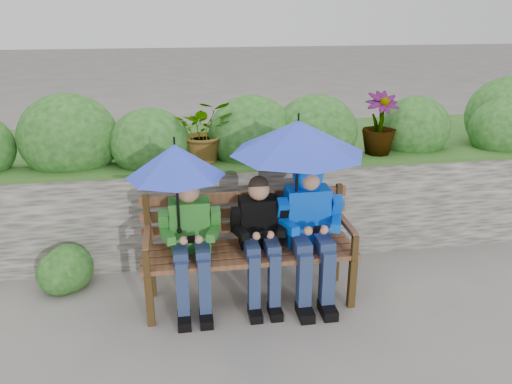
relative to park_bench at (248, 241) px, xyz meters
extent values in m
plane|color=slate|center=(0.10, 0.07, -0.56)|extent=(60.00, 60.00, 0.00)
cube|color=#484541|center=(0.10, 0.82, -0.06)|extent=(8.00, 0.40, 1.00)
cube|color=#304E24|center=(0.10, 0.82, 0.45)|extent=(8.00, 0.42, 0.04)
cube|color=#304E24|center=(0.10, 2.02, -0.08)|extent=(8.00, 2.00, 0.96)
ellipsoid|color=#174213|center=(-1.63, 1.08, 0.73)|extent=(0.97, 0.78, 0.87)
ellipsoid|color=#174213|center=(-0.84, 0.94, 0.68)|extent=(0.78, 0.63, 0.71)
ellipsoid|color=#174213|center=(0.19, 1.03, 0.71)|extent=(0.89, 0.71, 0.80)
ellipsoid|color=#174213|center=(0.85, 0.98, 0.71)|extent=(0.89, 0.71, 0.80)
ellipsoid|color=#174213|center=(2.03, 1.12, 0.68)|extent=(0.79, 0.63, 0.71)
ellipsoid|color=#174213|center=(3.01, 0.99, 0.67)|extent=(0.77, 0.61, 0.69)
ellipsoid|color=#174213|center=(3.27, 1.29, 0.75)|extent=(1.02, 0.81, 0.92)
sphere|color=#C16CA3|center=(-1.36, 0.92, 0.59)|extent=(0.14, 0.14, 0.14)
sphere|color=#C16CA3|center=(0.43, 0.92, 0.59)|extent=(0.14, 0.14, 0.14)
sphere|color=#C16CA3|center=(2.04, 0.92, 0.59)|extent=(0.14, 0.14, 0.14)
imported|color=#174213|center=(-0.30, 0.92, 0.79)|extent=(0.57, 0.49, 0.63)
imported|color=#174213|center=(1.53, 0.92, 0.80)|extent=(0.36, 0.36, 0.65)
sphere|color=#174213|center=(-1.65, 0.42, -0.36)|extent=(0.46, 0.46, 0.46)
sphere|color=#174213|center=(-1.72, 0.37, -0.38)|extent=(0.43, 0.43, 0.43)
cube|color=#3A2811|center=(-0.87, -0.32, -0.33)|extent=(0.06, 0.06, 0.47)
cube|color=#3A2811|center=(-0.87, 0.15, -0.33)|extent=(0.06, 0.06, 0.47)
cube|color=#3A2811|center=(0.87, -0.32, -0.33)|extent=(0.06, 0.06, 0.47)
cube|color=#3A2811|center=(0.87, 0.15, -0.33)|extent=(0.06, 0.06, 0.47)
cube|color=brown|center=(0.00, -0.28, -0.07)|extent=(1.86, 0.10, 0.04)
cube|color=brown|center=(0.00, -0.15, -0.07)|extent=(1.86, 0.10, 0.04)
cube|color=brown|center=(0.00, -0.01, -0.07)|extent=(1.86, 0.10, 0.04)
cube|color=brown|center=(0.00, 0.12, -0.07)|extent=(1.86, 0.10, 0.04)
cube|color=#3A2811|center=(-0.87, 0.17, 0.17)|extent=(0.05, 0.05, 0.52)
cube|color=brown|center=(-0.87, -0.09, 0.13)|extent=(0.05, 0.48, 0.04)
cube|color=#3A2811|center=(-0.87, -0.32, 0.02)|extent=(0.05, 0.05, 0.23)
cube|color=#3A2811|center=(0.87, 0.17, 0.17)|extent=(0.05, 0.05, 0.52)
cube|color=brown|center=(0.87, -0.09, 0.13)|extent=(0.05, 0.48, 0.04)
cube|color=#3A2811|center=(0.87, -0.32, 0.02)|extent=(0.05, 0.05, 0.23)
cube|color=brown|center=(0.00, 0.18, 0.06)|extent=(1.86, 0.04, 0.09)
cube|color=brown|center=(0.00, 0.18, 0.21)|extent=(1.86, 0.04, 0.09)
cube|color=brown|center=(0.00, 0.18, 0.35)|extent=(1.86, 0.04, 0.09)
cube|color=#2A771F|center=(-0.50, 0.01, 0.18)|extent=(0.34, 0.20, 0.46)
sphere|color=tan|center=(-0.50, -0.01, 0.50)|extent=(0.19, 0.19, 0.19)
sphere|color=gold|center=(-0.50, 0.00, 0.53)|extent=(0.18, 0.18, 0.18)
cube|color=#242950|center=(-0.60, -0.15, 0.01)|extent=(0.12, 0.32, 0.12)
cube|color=#242950|center=(-0.60, -0.31, -0.28)|extent=(0.10, 0.11, 0.57)
cube|color=black|center=(-0.60, -0.37, -0.52)|extent=(0.11, 0.22, 0.08)
cube|color=#242950|center=(-0.41, -0.15, 0.01)|extent=(0.12, 0.32, 0.12)
cube|color=#242950|center=(-0.41, -0.31, -0.28)|extent=(0.10, 0.11, 0.57)
cube|color=black|center=(-0.41, -0.37, -0.52)|extent=(0.11, 0.22, 0.08)
cube|color=#2A771F|center=(-0.72, -0.04, 0.24)|extent=(0.08, 0.18, 0.26)
cube|color=#2A771F|center=(-0.69, -0.17, 0.17)|extent=(0.13, 0.21, 0.07)
sphere|color=tan|center=(-0.57, -0.26, 0.17)|extent=(0.07, 0.07, 0.07)
cube|color=#2A771F|center=(-0.29, -0.04, 0.24)|extent=(0.08, 0.18, 0.26)
cube|color=#2A771F|center=(-0.32, -0.17, 0.17)|extent=(0.13, 0.21, 0.07)
sphere|color=tan|center=(-0.44, -0.26, 0.17)|extent=(0.07, 0.07, 0.07)
cube|color=black|center=(-0.50, -0.27, 0.18)|extent=(0.06, 0.07, 0.09)
cube|color=black|center=(0.09, 0.01, 0.17)|extent=(0.33, 0.19, 0.45)
sphere|color=tan|center=(0.09, -0.01, 0.48)|extent=(0.18, 0.18, 0.18)
sphere|color=black|center=(0.09, 0.00, 0.51)|extent=(0.18, 0.18, 0.18)
cube|color=#242950|center=(0.00, -0.14, 0.01)|extent=(0.12, 0.31, 0.12)
cube|color=#242950|center=(0.00, -0.30, -0.28)|extent=(0.10, 0.11, 0.56)
cube|color=black|center=(0.00, -0.36, -0.52)|extent=(0.11, 0.21, 0.08)
cube|color=#242950|center=(0.18, -0.14, 0.01)|extent=(0.12, 0.31, 0.12)
cube|color=#242950|center=(0.18, -0.30, -0.28)|extent=(0.10, 0.11, 0.56)
cube|color=black|center=(0.18, -0.36, -0.52)|extent=(0.11, 0.21, 0.08)
cube|color=black|center=(-0.12, -0.04, 0.23)|extent=(0.08, 0.18, 0.25)
cube|color=black|center=(-0.09, -0.16, 0.16)|extent=(0.12, 0.21, 0.07)
sphere|color=tan|center=(0.03, -0.25, 0.16)|extent=(0.07, 0.07, 0.07)
cube|color=black|center=(0.30, -0.04, 0.23)|extent=(0.08, 0.18, 0.25)
cube|color=black|center=(0.27, -0.16, 0.16)|extent=(0.12, 0.21, 0.07)
sphere|color=tan|center=(0.15, -0.25, 0.16)|extent=(0.07, 0.07, 0.07)
cube|color=black|center=(0.09, -0.26, 0.17)|extent=(0.06, 0.07, 0.09)
cube|color=blue|center=(0.53, 0.01, 0.21)|extent=(0.38, 0.22, 0.52)
sphere|color=tan|center=(0.53, -0.01, 0.56)|extent=(0.21, 0.21, 0.21)
sphere|color=blue|center=(0.53, 0.02, 0.57)|extent=(0.27, 0.27, 0.27)
sphere|color=tan|center=(0.53, -0.06, 0.55)|extent=(0.16, 0.16, 0.16)
cube|color=#242950|center=(0.43, -0.17, 0.02)|extent=(0.13, 0.36, 0.13)
cube|color=#242950|center=(0.43, -0.35, -0.27)|extent=(0.11, 0.12, 0.57)
cube|color=black|center=(0.43, -0.41, -0.51)|extent=(0.12, 0.25, 0.09)
cube|color=#242950|center=(0.63, -0.17, 0.02)|extent=(0.13, 0.36, 0.13)
cube|color=#242950|center=(0.63, -0.35, -0.27)|extent=(0.11, 0.12, 0.57)
cube|color=black|center=(0.63, -0.41, -0.51)|extent=(0.12, 0.25, 0.09)
cube|color=blue|center=(0.29, -0.04, 0.27)|extent=(0.09, 0.20, 0.29)
cube|color=blue|center=(0.32, -0.19, 0.19)|extent=(0.14, 0.24, 0.08)
sphere|color=tan|center=(0.46, -0.29, 0.19)|extent=(0.08, 0.08, 0.08)
cube|color=blue|center=(0.77, -0.04, 0.27)|extent=(0.09, 0.20, 0.29)
cube|color=blue|center=(0.74, -0.19, 0.19)|extent=(0.14, 0.24, 0.08)
sphere|color=tan|center=(0.60, -0.29, 0.19)|extent=(0.08, 0.08, 0.08)
cube|color=black|center=(0.53, -0.30, 0.21)|extent=(0.06, 0.07, 0.09)
cone|color=blue|center=(-0.60, -0.11, 0.80)|extent=(0.80, 0.80, 0.26)
cylinder|color=black|center=(-0.60, -0.11, 0.96)|extent=(0.02, 0.02, 0.06)
cylinder|color=black|center=(-0.60, -0.11, 0.50)|extent=(0.02, 0.02, 0.61)
sphere|color=black|center=(-0.60, -0.11, 0.19)|extent=(0.04, 0.04, 0.04)
cone|color=blue|center=(0.41, -0.05, 0.94)|extent=(1.14, 1.14, 0.28)
cylinder|color=black|center=(0.41, -0.05, 1.11)|extent=(0.02, 0.02, 0.06)
cylinder|color=black|center=(0.41, -0.05, 0.57)|extent=(0.02, 0.02, 0.73)
sphere|color=black|center=(0.41, -0.05, 0.21)|extent=(0.04, 0.04, 0.04)
camera|label=1|loc=(-0.56, -3.94, 1.94)|focal=35.00mm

